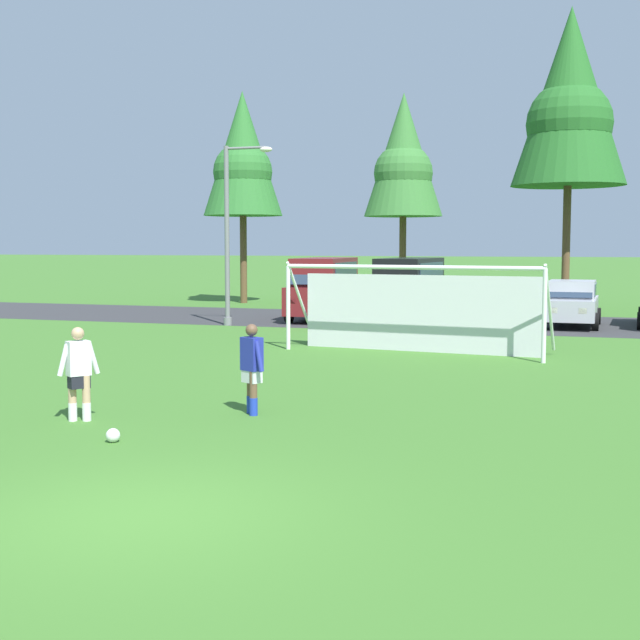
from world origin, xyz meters
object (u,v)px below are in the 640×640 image
at_px(soccer_ball, 113,435).
at_px(parked_car_slot_center_left, 474,299).
at_px(player_striker_near, 252,369).
at_px(street_lamp, 232,233).
at_px(player_defender_far, 79,374).
at_px(parked_car_slot_center, 572,303).
at_px(parked_car_slot_left, 409,288).
at_px(parked_car_slot_far_left, 324,287).
at_px(soccer_goal, 417,307).

distance_m(soccer_ball, parked_car_slot_center_left, 23.31).
bearing_deg(player_striker_near, street_lamp, 114.86).
distance_m(player_defender_far, parked_car_slot_center, 21.83).
bearing_deg(parked_car_slot_left, player_defender_far, -93.91).
bearing_deg(player_striker_near, parked_car_slot_far_left, 103.70).
xyz_separation_m(player_defender_far, street_lamp, (-4.54, 16.94, 2.68)).
bearing_deg(player_defender_far, parked_car_slot_center_left, 79.95).
height_order(parked_car_slot_far_left, parked_car_slot_left, same).
height_order(player_striker_near, player_defender_far, same).
xyz_separation_m(player_defender_far, parked_car_slot_left, (1.43, 20.87, 0.52)).
bearing_deg(street_lamp, soccer_ball, -71.86).
bearing_deg(parked_car_slot_left, soccer_ball, -90.04).
relative_size(soccer_goal, parked_car_slot_center, 1.78).
relative_size(parked_car_slot_left, parked_car_slot_center_left, 1.15).
relative_size(soccer_goal, player_defender_far, 4.62).
xyz_separation_m(soccer_ball, street_lamp, (-5.96, 18.17, 3.39)).
relative_size(parked_car_slot_far_left, parked_car_slot_center_left, 1.13).
relative_size(soccer_goal, parked_car_slot_left, 1.53).
bearing_deg(parked_car_slot_center, soccer_goal, -113.25).
relative_size(player_defender_far, parked_car_slot_center, 0.39).
xyz_separation_m(soccer_ball, parked_car_slot_center_left, (2.47, 23.16, 0.77)).
height_order(soccer_goal, parked_car_slot_center_left, soccer_goal).
height_order(parked_car_slot_left, parked_car_slot_center_left, parked_car_slot_left).
xyz_separation_m(soccer_ball, soccer_goal, (2.29, 12.32, 1.18)).
bearing_deg(soccer_goal, soccer_ball, -100.54).
height_order(soccer_goal, player_striker_near, soccer_goal).
height_order(parked_car_slot_center, street_lamp, street_lamp).
relative_size(soccer_ball, parked_car_slot_far_left, 0.05).
height_order(soccer_ball, street_lamp, street_lamp).
xyz_separation_m(player_defender_far, parked_car_slot_center_left, (3.89, 21.93, 0.05)).
xyz_separation_m(soccer_ball, parked_car_slot_center, (6.30, 21.65, 0.77)).
bearing_deg(soccer_ball, player_striker_near, 65.68).
height_order(soccer_goal, parked_car_slot_left, soccer_goal).
distance_m(player_striker_near, parked_car_slot_center_left, 20.51).
distance_m(player_striker_near, parked_car_slot_center, 19.63).
relative_size(player_striker_near, parked_car_slot_far_left, 0.34).
height_order(player_defender_far, street_lamp, street_lamp).
bearing_deg(parked_car_slot_center, player_striker_near, -105.02).
bearing_deg(parked_car_slot_far_left, parked_car_slot_left, 10.32).
relative_size(player_striker_near, street_lamp, 0.24).
bearing_deg(soccer_goal, player_defender_far, -108.47).
xyz_separation_m(soccer_goal, parked_car_slot_far_left, (-5.66, 9.16, 0.05)).
xyz_separation_m(parked_car_slot_far_left, parked_car_slot_left, (3.38, 0.62, 0.00)).
distance_m(soccer_ball, player_defender_far, 2.00).
bearing_deg(player_defender_far, player_striker_near, 29.09).
xyz_separation_m(player_defender_far, parked_car_slot_far_left, (-1.95, 20.25, 0.52)).
height_order(soccer_goal, parked_car_slot_center, soccer_goal).
bearing_deg(parked_car_slot_far_left, player_defender_far, -84.50).
bearing_deg(soccer_ball, soccer_goal, 79.46).
xyz_separation_m(soccer_goal, street_lamp, (-8.25, 5.85, 2.21)).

